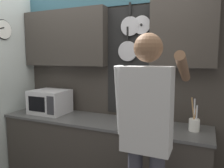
# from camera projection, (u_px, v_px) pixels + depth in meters

# --- Properties ---
(base_cabinet_counter) EXTENTS (2.50, 0.58, 0.88)m
(base_cabinet_counter) POSITION_uv_depth(u_px,v_px,m) (100.00, 155.00, 2.65)
(base_cabinet_counter) COLOR #38332D
(base_cabinet_counter) RESTS_ON ground_plane
(back_wall_unit) EXTENTS (3.07, 0.20, 2.50)m
(back_wall_unit) POSITION_uv_depth(u_px,v_px,m) (107.00, 64.00, 2.76)
(back_wall_unit) COLOR #38332D
(back_wall_unit) RESTS_ON ground_plane
(microwave) EXTENTS (0.47, 0.40, 0.31)m
(microwave) POSITION_uv_depth(u_px,v_px,m) (50.00, 102.00, 2.91)
(microwave) COLOR silver
(microwave) RESTS_ON base_cabinet_counter
(knife_block) EXTENTS (0.11, 0.15, 0.27)m
(knife_block) POSITION_uv_depth(u_px,v_px,m) (150.00, 117.00, 2.37)
(knife_block) COLOR brown
(knife_block) RESTS_ON base_cabinet_counter
(utensil_crock) EXTENTS (0.10, 0.10, 0.34)m
(utensil_crock) POSITION_uv_depth(u_px,v_px,m) (194.00, 124.00, 2.19)
(utensil_crock) COLOR white
(utensil_crock) RESTS_ON base_cabinet_counter
(person) EXTENTS (0.54, 0.68, 1.80)m
(person) POSITION_uv_depth(u_px,v_px,m) (147.00, 125.00, 1.73)
(person) COLOR #383842
(person) RESTS_ON ground_plane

